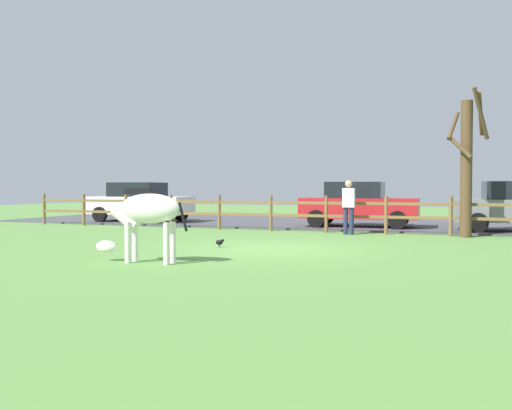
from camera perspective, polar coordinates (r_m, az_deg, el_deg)
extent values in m
plane|color=#5B8C42|center=(13.27, 1.39, -4.39)|extent=(60.00, 60.00, 0.00)
cube|color=#47474C|center=(22.21, 9.50, -1.84)|extent=(28.00, 7.40, 0.05)
cylinder|color=brown|center=(23.29, -20.47, -0.39)|extent=(0.11, 0.11, 1.16)
cylinder|color=brown|center=(22.11, -16.88, -0.47)|extent=(0.11, 0.11, 1.16)
cylinder|color=brown|center=(21.02, -12.90, -0.55)|extent=(0.11, 0.11, 1.16)
cylinder|color=brown|center=(20.05, -8.52, -0.64)|extent=(0.11, 0.11, 1.16)
cylinder|color=brown|center=(19.20, -3.71, -0.73)|extent=(0.11, 0.11, 1.16)
cylinder|color=brown|center=(18.51, 1.50, -0.82)|extent=(0.11, 0.11, 1.16)
cylinder|color=brown|center=(17.97, 7.06, -0.91)|extent=(0.11, 0.11, 1.16)
cylinder|color=brown|center=(17.62, 12.91, -1.00)|extent=(0.11, 0.11, 1.16)
cylinder|color=brown|center=(17.45, 18.93, -1.08)|extent=(0.11, 0.11, 1.16)
cube|color=brown|center=(18.22, 4.24, -1.05)|extent=(20.34, 0.06, 0.09)
cube|color=brown|center=(18.20, 4.24, 0.23)|extent=(20.34, 0.06, 0.09)
cylinder|color=#513A23|center=(17.22, 20.33, 3.39)|extent=(0.32, 0.32, 3.88)
cylinder|color=#513A23|center=(16.96, 19.77, 5.48)|extent=(0.71, 0.47, 0.69)
cylinder|color=#513A23|center=(17.16, 21.60, 8.54)|extent=(0.50, 0.86, 1.42)
cylinder|color=#513A23|center=(17.29, 21.59, 8.49)|extent=(0.23, 0.83, 1.16)
cylinder|color=#513A23|center=(17.42, 19.17, 7.51)|extent=(0.35, 0.84, 0.88)
ellipsoid|color=white|center=(10.87, -10.56, -0.34)|extent=(1.27, 0.57, 0.56)
cylinder|color=white|center=(10.98, -12.74, -3.69)|extent=(0.11, 0.11, 0.78)
cylinder|color=white|center=(11.23, -12.03, -3.56)|extent=(0.11, 0.11, 0.78)
cylinder|color=white|center=(10.61, -8.97, -3.86)|extent=(0.11, 0.11, 0.78)
cylinder|color=white|center=(10.86, -8.33, -3.72)|extent=(0.11, 0.11, 0.78)
cylinder|color=white|center=(11.13, -12.96, -1.27)|extent=(0.60, 0.28, 0.51)
ellipsoid|color=white|center=(11.39, -14.78, -4.06)|extent=(0.45, 0.23, 0.24)
cube|color=black|center=(10.98, -11.73, 1.35)|extent=(0.56, 0.08, 0.12)
cylinder|color=black|center=(10.58, -7.34, -1.19)|extent=(0.19, 0.06, 0.54)
cylinder|color=black|center=(13.55, -3.67, -4.13)|extent=(0.01, 0.01, 0.06)
cylinder|color=black|center=(13.51, -3.74, -4.15)|extent=(0.01, 0.01, 0.06)
ellipsoid|color=black|center=(13.52, -3.70, -3.76)|extent=(0.18, 0.10, 0.12)
sphere|color=black|center=(13.48, -3.36, -3.57)|extent=(0.07, 0.07, 0.07)
cylinder|color=black|center=(20.18, 20.89, -1.38)|extent=(0.61, 0.24, 0.60)
cylinder|color=black|center=(18.49, 21.37, -1.67)|extent=(0.61, 0.24, 0.60)
cube|color=white|center=(23.24, -11.46, -0.02)|extent=(4.06, 1.85, 0.70)
cube|color=black|center=(23.30, -11.79, 1.53)|extent=(1.96, 1.64, 0.56)
cylinder|color=black|center=(23.36, -7.54, -0.85)|extent=(0.61, 0.20, 0.60)
cylinder|color=black|center=(21.85, -9.52, -1.05)|extent=(0.61, 0.20, 0.60)
cylinder|color=black|center=(24.68, -13.16, -0.74)|extent=(0.61, 0.20, 0.60)
cylinder|color=black|center=(23.25, -15.38, -0.91)|extent=(0.61, 0.20, 0.60)
cube|color=red|center=(20.11, 10.33, -0.30)|extent=(4.08, 1.90, 0.70)
cube|color=black|center=(20.11, 9.92, 1.50)|extent=(1.98, 1.66, 0.56)
cylinder|color=black|center=(20.83, 14.33, -1.22)|extent=(0.61, 0.21, 0.60)
cylinder|color=black|center=(19.14, 13.98, -1.48)|extent=(0.61, 0.21, 0.60)
cylinder|color=black|center=(21.18, 7.02, -1.12)|extent=(0.61, 0.21, 0.60)
cylinder|color=black|center=(19.52, 6.05, -1.37)|extent=(0.61, 0.21, 0.60)
cylinder|color=#232847|center=(17.37, 8.97, -1.58)|extent=(0.14, 0.14, 0.82)
cylinder|color=#232847|center=(17.34, 9.56, -1.59)|extent=(0.14, 0.14, 0.82)
cube|color=silver|center=(17.33, 9.28, 0.73)|extent=(0.37, 0.24, 0.58)
sphere|color=tan|center=(17.32, 9.28, 2.11)|extent=(0.22, 0.22, 0.22)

